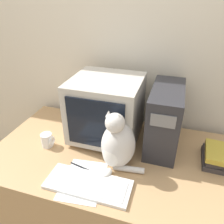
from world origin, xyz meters
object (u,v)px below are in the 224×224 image
Objects in this scene: crt_monitor at (106,109)px; mug at (47,140)px; computer_tower at (165,118)px; book_stack at (216,156)px; keyboard at (88,184)px; pen at (81,167)px; cat at (118,144)px.

crt_monitor is 0.43m from mug.
book_stack is (0.31, -0.09, -0.15)m from computer_tower.
keyboard is at bearing -124.55° from computer_tower.
book_stack is 0.77m from pen.
pen is (-0.19, -0.09, -0.14)m from cat.
pen is 0.31m from mug.
keyboard is 0.74m from book_stack.
keyboard is 0.14m from pen.
crt_monitor is 1.20× the size of cat.
pen is at bearing -138.29° from cat.
crt_monitor is at bearing 137.54° from cat.
mug is at bearing -167.18° from cat.
book_stack is (0.54, 0.18, -0.10)m from cat.
book_stack is (0.68, -0.06, -0.17)m from crt_monitor.
book_stack reaches higher than keyboard.
keyboard is at bearing -31.41° from mug.
crt_monitor is 4.80× the size of mug.
cat reaches higher than mug.
crt_monitor reaches higher than keyboard.
crt_monitor is 0.96× the size of keyboard.
cat is at bearing -59.43° from crt_monitor.
cat is (-0.22, -0.27, -0.05)m from computer_tower.
crt_monitor is at bearing 95.89° from keyboard.
crt_monitor is 0.40m from pen.
keyboard is 0.26m from cat.
keyboard is at bearing -100.29° from cat.
computer_tower is 0.36m from book_stack.
pen is at bearing -22.73° from mug.
mug is (-1.01, -0.15, -0.00)m from book_stack.
cat is 0.58m from book_stack.
mug is at bearing -161.13° from computer_tower.
crt_monitor is 0.99× the size of computer_tower.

